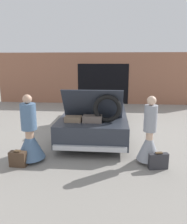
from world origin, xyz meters
name	(u,v)px	position (x,y,z in m)	size (l,w,h in m)	color
ground_plane	(97,129)	(0.00, 0.00, 0.00)	(40.00, 40.00, 0.00)	gray
garage_wall_back	(103,79)	(0.00, 4.79, 1.39)	(12.00, 0.14, 2.80)	#9E664C
car	(97,113)	(0.00, 0.00, 0.57)	(1.96, 4.91, 1.64)	#2D333D
person_left	(30,138)	(-1.41, -2.63, 0.57)	(0.69, 0.69, 1.62)	tan
person_right	(149,139)	(1.41, -2.49, 0.57)	(0.56, 0.56, 1.60)	beige
suitcase_beside_left_person	(18,159)	(-1.60, -2.96, 0.18)	(0.39, 0.18, 0.39)	#473323
suitcase_beside_right_person	(158,161)	(1.58, -2.81, 0.18)	(0.45, 0.21, 0.40)	#2D2D33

